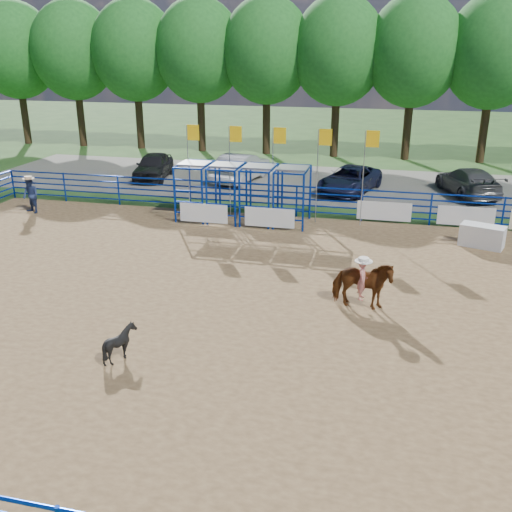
% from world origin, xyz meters
% --- Properties ---
extents(ground, '(120.00, 120.00, 0.00)m').
position_xyz_m(ground, '(0.00, 0.00, 0.00)').
color(ground, '#335923').
rests_on(ground, ground).
extents(arena_dirt, '(30.00, 20.00, 0.02)m').
position_xyz_m(arena_dirt, '(0.00, 0.00, 0.01)').
color(arena_dirt, olive).
rests_on(arena_dirt, ground).
extents(gravel_strip, '(40.00, 10.00, 0.01)m').
position_xyz_m(gravel_strip, '(0.00, 17.00, 0.01)').
color(gravel_strip, slate).
rests_on(gravel_strip, ground).
extents(announcer_table, '(1.81, 1.27, 0.88)m').
position_xyz_m(announcer_table, '(7.89, 7.53, 0.46)').
color(announcer_table, silver).
rests_on(announcer_table, arena_dirt).
extents(horse_and_rider, '(1.91, 0.97, 2.25)m').
position_xyz_m(horse_and_rider, '(3.59, 0.67, 0.87)').
color(horse_and_rider, brown).
rests_on(horse_and_rider, arena_dirt).
extents(calf, '(1.05, 1.00, 0.93)m').
position_xyz_m(calf, '(-2.15, -3.83, 0.49)').
color(calf, black).
rests_on(calf, arena_dirt).
extents(spectator_cowboy, '(1.01, 0.91, 1.75)m').
position_xyz_m(spectator_cowboy, '(-12.39, 7.68, 0.90)').
color(spectator_cowboy, navy).
rests_on(spectator_cowboy, arena_dirt).
extents(car_a, '(2.48, 4.67, 1.51)m').
position_xyz_m(car_a, '(-9.74, 16.11, 0.77)').
color(car_a, black).
rests_on(car_a, gravel_strip).
extents(car_b, '(2.58, 5.19, 1.63)m').
position_xyz_m(car_b, '(-4.46, 16.64, 0.83)').
color(car_b, '#9A9DA2').
rests_on(car_b, gravel_strip).
extents(car_c, '(3.56, 5.41, 1.38)m').
position_xyz_m(car_c, '(2.01, 15.39, 0.70)').
color(car_c, '#161A38').
rests_on(car_c, gravel_strip).
extents(car_d, '(3.46, 5.42, 1.46)m').
position_xyz_m(car_d, '(8.20, 16.23, 0.74)').
color(car_d, '#545456').
rests_on(car_d, gravel_strip).
extents(perimeter_fence, '(30.10, 20.10, 1.50)m').
position_xyz_m(perimeter_fence, '(0.00, 0.00, 0.75)').
color(perimeter_fence, '#072BA1').
rests_on(perimeter_fence, ground).
extents(chute_assembly, '(19.32, 2.41, 4.20)m').
position_xyz_m(chute_assembly, '(-1.90, 8.84, 1.26)').
color(chute_assembly, '#072BA1').
rests_on(chute_assembly, ground).
extents(treeline, '(56.40, 6.40, 11.24)m').
position_xyz_m(treeline, '(0.00, 26.00, 7.53)').
color(treeline, '#3F2B19').
rests_on(treeline, ground).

